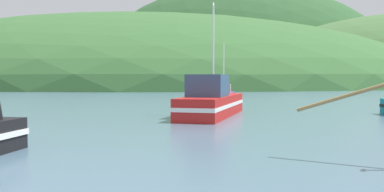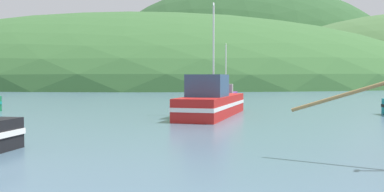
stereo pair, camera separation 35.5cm
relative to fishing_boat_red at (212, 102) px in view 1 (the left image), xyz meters
The scene contains 5 objects.
hill_far_left 251.20m from the fishing_boat_red, 118.04° to the left, with size 214.53×171.62×62.61m, color #516B38.
hill_far_right 139.75m from the fishing_boat_red, 115.74° to the left, with size 218.31×174.65×51.15m, color #386633.
hill_far_center 209.99m from the fishing_boat_red, 98.28° to the left, with size 174.76×139.81×108.96m, color #2D562D.
fishing_boat_red is the anchor object (origin of this frame).
fishing_boat_purple 18.10m from the fishing_boat_red, 97.98° to the left, with size 3.33×10.86×6.54m.
Camera 1 is at (7.10, 2.54, 2.56)m, focal length 38.55 mm.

